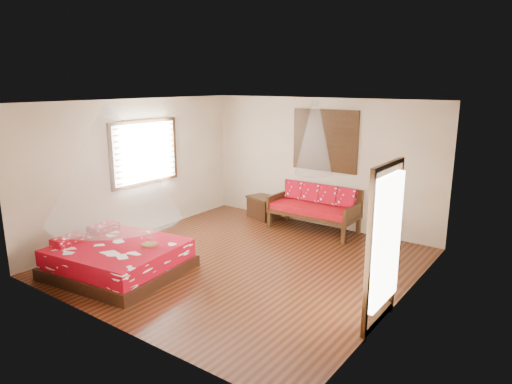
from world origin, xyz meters
TOP-DOWN VIEW (x-y plane):
  - room at (0.00, 0.00)m, footprint 5.54×5.54m
  - bed at (-1.41, -1.60)m, footprint 2.20×2.04m
  - daybed at (0.13, 2.39)m, footprint 1.90×0.84m
  - storage_chest at (-1.27, 2.45)m, footprint 0.85×0.71m
  - shutter_panel at (0.13, 2.72)m, footprint 1.52×0.06m
  - window_left at (-2.71, 0.20)m, footprint 0.10×1.74m
  - glazed_door at (2.72, -0.60)m, footprint 0.08×1.02m
  - wine_tray at (-0.94, -1.32)m, footprint 0.27×0.27m
  - mosquito_net_main at (-1.40, -1.60)m, footprint 2.14×2.14m
  - mosquito_net_daybed at (0.13, 2.25)m, footprint 0.78×0.78m

SIDE VIEW (x-z plane):
  - bed at x=-1.41m, z-range -0.07..0.57m
  - storage_chest at x=-1.27m, z-range 0.00..0.51m
  - daybed at x=0.13m, z-range 0.04..1.01m
  - wine_tray at x=-0.94m, z-range 0.45..0.67m
  - glazed_door at x=2.72m, z-range -0.01..2.15m
  - room at x=0.00m, z-range -0.02..2.82m
  - window_left at x=-2.71m, z-range 1.03..2.37m
  - mosquito_net_main at x=-1.40m, z-range 0.95..2.75m
  - shutter_panel at x=0.13m, z-range 1.24..2.56m
  - mosquito_net_daybed at x=0.13m, z-range 1.25..2.75m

